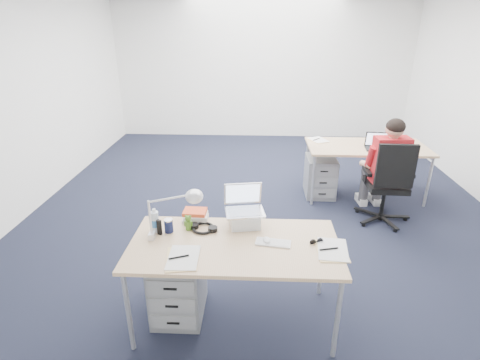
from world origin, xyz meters
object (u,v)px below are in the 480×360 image
Objects in this scene: desk_lamp at (167,214)px; drawer_pedestal_near at (179,285)px; seated_person at (383,168)px; drawer_pedestal_far at (320,176)px; desk_near at (234,249)px; computer_mouse at (267,240)px; sunglasses at (316,242)px; office_chair at (384,199)px; far_cup at (379,140)px; bear_figurine at (188,222)px; book_stack at (196,215)px; wireless_keyboard at (273,243)px; cordless_phone at (159,227)px; desk_far at (367,149)px; silver_laptop at (245,207)px; headphones at (203,227)px; dark_laptop at (379,141)px; water_bottle at (155,220)px; can_koozie at (169,226)px.

drawer_pedestal_near is at bearing 34.95° from desk_lamp.
drawer_pedestal_far is (-0.65, 0.58, -0.36)m from seated_person.
computer_mouse is at bearing 7.09° from desk_near.
sunglasses is 0.25× the size of desk_lamp.
far_cup is at bearing 83.71° from office_chair.
bear_figurine is 3.33m from far_cup.
bear_figurine is 0.16m from book_stack.
desk_lamp is 3.53m from far_cup.
seated_person reaches higher than far_cup.
office_chair reaches higher than computer_mouse.
wireless_keyboard is at bearing 8.21° from desk_lamp.
drawer_pedestal_far is 2.65m from computer_mouse.
bear_figurine is at bearing 43.12° from cordless_phone.
desk_far is 2.76m from silver_laptop.
cordless_phone is at bearing -133.17° from desk_far.
book_stack reaches higher than headphones.
computer_mouse is at bearing -116.87° from dark_laptop.
drawer_pedestal_far is 2.63m from book_stack.
desk_far is 2.91× the size of drawer_pedestal_far.
far_cup is at bearing 55.11° from desk_near.
drawer_pedestal_far is at bearing 54.12° from water_bottle.
desk_lamp reaches higher than cordless_phone.
water_bottle is 1.54× the size of bear_figurine.
water_bottle is (-0.89, 0.12, 0.09)m from computer_mouse.
bear_figurine reaches higher than desk_near.
wireless_keyboard is at bearing -27.30° from book_stack.
computer_mouse is at bearing -3.01° from headphones.
can_koozie is at bearing 54.12° from cordless_phone.
far_cup is (1.85, 2.65, 0.09)m from desk_near.
desk_lamp is (-0.04, -0.02, 0.68)m from drawer_pedestal_near.
can_koozie is at bearing -124.12° from drawer_pedestal_far.
office_chair is 5.19× the size of water_bottle.
office_chair is 2.31m from computer_mouse.
seated_person is at bearing 59.34° from cordless_phone.
far_cup is at bearing 68.34° from wireless_keyboard.
desk_near is 2.91× the size of drawer_pedestal_near.
wireless_keyboard is at bearing -8.11° from water_bottle.
computer_mouse is at bearing 169.52° from wireless_keyboard.
seated_person is 2.90m from drawer_pedestal_near.
dark_laptop is (0.03, 0.61, 0.54)m from office_chair.
desk_lamp is (-2.24, -1.71, 0.65)m from office_chair.
desk_near reaches higher than drawer_pedestal_far.
desk_lamp is (-2.17, -2.48, 0.27)m from desk_far.
water_bottle is at bearing 149.93° from desk_lamp.
bear_figurine reaches higher than far_cup.
can_koozie is at bearing -143.20° from office_chair.
book_stack reaches higher than desk_far.
sunglasses reaches higher than wireless_keyboard.
cordless_phone reaches higher than wireless_keyboard.
wireless_keyboard is 2.77m from dark_laptop.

